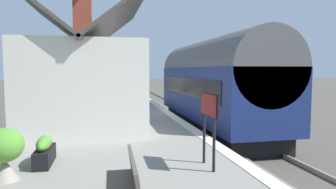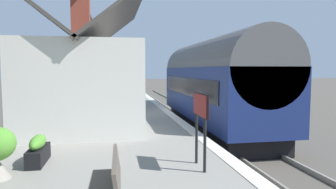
{
  "view_description": "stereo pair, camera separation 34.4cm",
  "coord_description": "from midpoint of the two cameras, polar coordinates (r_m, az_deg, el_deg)",
  "views": [
    {
      "loc": [
        -14.52,
        4.12,
        2.9
      ],
      "look_at": [
        -2.22,
        1.5,
        1.85
      ],
      "focal_mm": 31.99,
      "sensor_mm": 36.0,
      "label": 1
    },
    {
      "loc": [
        -14.59,
        3.78,
        2.9
      ],
      "look_at": [
        -2.22,
        1.5,
        1.85
      ],
      "focal_mm": 31.99,
      "sensor_mm": 36.0,
      "label": 2
    }
  ],
  "objects": [
    {
      "name": "planter_corner_building",
      "position": [
        6.43,
        -30.21,
        -9.4
      ],
      "size": [
        0.72,
        0.72,
        0.98
      ],
      "color": "gray",
      "rests_on": "platform"
    },
    {
      "name": "bench_by_lamp",
      "position": [
        4.26,
        -10.51,
        -16.92
      ],
      "size": [
        1.41,
        0.46,
        0.88
      ],
      "color": "brown",
      "rests_on": "platform"
    },
    {
      "name": "bench_near_building",
      "position": [
        19.94,
        -11.28,
        0.14
      ],
      "size": [
        1.41,
        0.47,
        0.88
      ],
      "color": "brown",
      "rests_on": "platform"
    },
    {
      "name": "station_sign_board",
      "position": [
        6.23,
        6.29,
        -3.17
      ],
      "size": [
        0.96,
        0.06,
        1.57
      ],
      "color": "black",
      "rests_on": "platform"
    },
    {
      "name": "train",
      "position": [
        14.24,
        7.9,
        1.97
      ],
      "size": [
        10.41,
        2.73,
        4.32
      ],
      "color": "black",
      "rests_on": "ground"
    },
    {
      "name": "platform",
      "position": [
        14.76,
        -13.0,
        -5.01
      ],
      "size": [
        32.0,
        6.47,
        0.85
      ],
      "primitive_type": "cube",
      "color": "gray",
      "rests_on": "ground"
    },
    {
      "name": "station_building",
      "position": [
        11.32,
        -16.1,
        2.38
      ],
      "size": [
        6.27,
        4.02,
        5.84
      ],
      "color": "silver",
      "rests_on": "platform"
    },
    {
      "name": "bench_platform_end",
      "position": [
        25.47,
        -11.73,
        1.11
      ],
      "size": [
        1.42,
        0.49,
        0.88
      ],
      "color": "brown",
      "rests_on": "platform"
    },
    {
      "name": "planter_by_door",
      "position": [
        15.91,
        -12.96,
        -1.65
      ],
      "size": [
        0.82,
        0.32,
        0.64
      ],
      "color": "teal",
      "rests_on": "platform"
    },
    {
      "name": "bench_mid_platform",
      "position": [
        16.92,
        -12.23,
        -0.68
      ],
      "size": [
        1.42,
        0.5,
        0.88
      ],
      "color": "brown",
      "rests_on": "platform"
    },
    {
      "name": "planter_under_sign",
      "position": [
        21.07,
        -17.73,
        -0.34
      ],
      "size": [
        0.83,
        0.32,
        0.55
      ],
      "color": "#9E5138",
      "rests_on": "platform"
    },
    {
      "name": "rail_far",
      "position": [
        15.39,
        3.78,
        -5.86
      ],
      "size": [
        52.0,
        0.08,
        0.14
      ],
      "primitive_type": "cube",
      "color": "gray",
      "rests_on": "ground"
    },
    {
      "name": "ground_plane",
      "position": [
        15.35,
        3.12,
        -6.14
      ],
      "size": [
        160.0,
        160.0,
        0.0
      ],
      "primitive_type": "plane",
      "color": "#4C473F"
    },
    {
      "name": "rail_near",
      "position": [
        15.84,
        8.82,
        -5.6
      ],
      "size": [
        52.0,
        0.08,
        0.14
      ],
      "primitive_type": "cube",
      "color": "gray",
      "rests_on": "ground"
    },
    {
      "name": "planter_bench_right",
      "position": [
        21.04,
        -5.98,
        -0.05
      ],
      "size": [
        1.02,
        0.32,
        0.62
      ],
      "color": "teal",
      "rests_on": "platform"
    },
    {
      "name": "planter_edge_near",
      "position": [
        19.06,
        -19.21,
        -0.84
      ],
      "size": [
        0.86,
        0.32,
        0.58
      ],
      "color": "teal",
      "rests_on": "platform"
    },
    {
      "name": "platform_edge_coping",
      "position": [
        14.95,
        -1.24,
        -3.08
      ],
      "size": [
        32.0,
        0.36,
        0.02
      ],
      "primitive_type": "cube",
      "color": "beige",
      "rests_on": "platform"
    },
    {
      "name": "planter_edge_far",
      "position": [
        7.15,
        -23.78,
        -9.82
      ],
      "size": [
        1.02,
        0.32,
        0.61
      ],
      "color": "black",
      "rests_on": "platform"
    },
    {
      "name": "lamp_post_platform",
      "position": [
        23.23,
        -6.63,
        5.85
      ],
      "size": [
        0.32,
        0.5,
        3.58
      ],
      "color": "black",
      "rests_on": "platform"
    }
  ]
}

